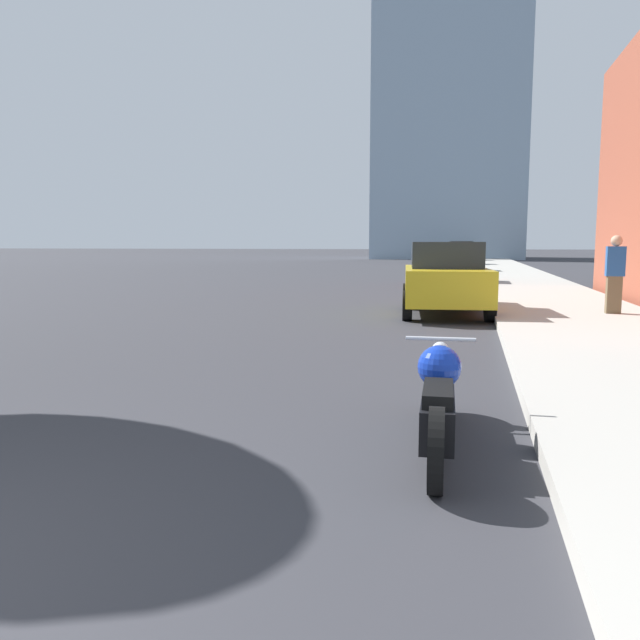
# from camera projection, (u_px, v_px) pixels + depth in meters

# --- Properties ---
(sidewalk) EXTENTS (3.37, 240.00, 0.15)m
(sidewalk) POSITION_uv_depth(u_px,v_px,m) (504.00, 268.00, 39.81)
(sidewalk) COLOR #B2ADA3
(sidewalk) RESTS_ON ground_plane
(motorcycle) EXTENTS (0.62, 2.37, 0.77)m
(motorcycle) POSITION_uv_depth(u_px,v_px,m) (438.00, 399.00, 4.91)
(motorcycle) COLOR black
(motorcycle) RESTS_ON ground_plane
(parked_car_yellow) EXTENTS (2.18, 4.09, 1.64)m
(parked_car_yellow) POSITION_uv_depth(u_px,v_px,m) (445.00, 278.00, 14.05)
(parked_car_yellow) COLOR gold
(parked_car_yellow) RESTS_ON ground_plane
(parked_car_red) EXTENTS (1.85, 4.39, 1.60)m
(parked_car_red) POSITION_uv_depth(u_px,v_px,m) (449.00, 265.00, 24.52)
(parked_car_red) COLOR red
(parked_car_red) RESTS_ON ground_plane
(parked_car_green) EXTENTS (1.96, 4.08, 1.67)m
(parked_car_green) POSITION_uv_depth(u_px,v_px,m) (457.00, 258.00, 34.82)
(parked_car_green) COLOR #1E6B33
(parked_car_green) RESTS_ON ground_plane
(parked_car_white) EXTENTS (2.26, 4.17, 1.81)m
(parked_car_white) POSITION_uv_depth(u_px,v_px,m) (460.00, 254.00, 45.81)
(parked_car_white) COLOR silver
(parked_car_white) RESTS_ON ground_plane
(parked_car_black) EXTENTS (2.25, 4.26, 1.85)m
(parked_car_black) POSITION_uv_depth(u_px,v_px,m) (463.00, 252.00, 56.47)
(parked_car_black) COLOR black
(parked_car_black) RESTS_ON ground_plane
(pedestrian) EXTENTS (0.36, 0.23, 1.63)m
(pedestrian) POSITION_uv_depth(u_px,v_px,m) (615.00, 274.00, 12.97)
(pedestrian) COLOR brown
(pedestrian) RESTS_ON sidewalk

